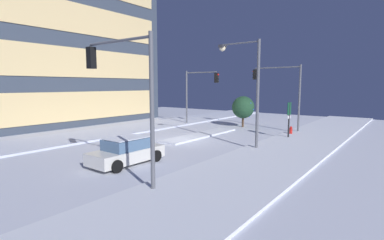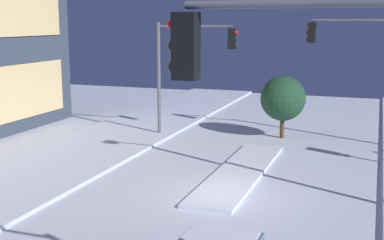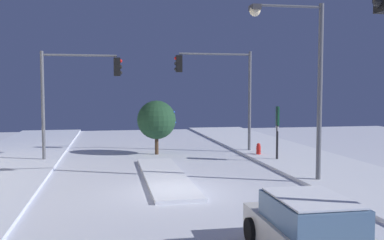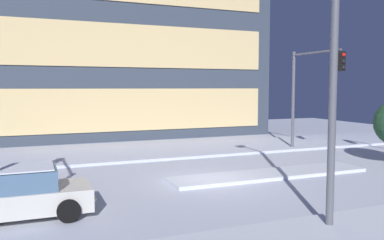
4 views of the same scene
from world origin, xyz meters
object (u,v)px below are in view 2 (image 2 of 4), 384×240
Objects in this scene: traffic_light_corner_far_right at (190,58)px; decorated_tree_median at (283,98)px; traffic_light_corner_near_left at (341,133)px; traffic_light_corner_near_right at (365,56)px.

traffic_light_corner_far_right is 5.23m from decorated_tree_median.
traffic_light_corner_far_right is 1.83× the size of decorated_tree_median.
traffic_light_corner_near_right is (18.94, 0.23, -0.11)m from traffic_light_corner_near_left.
traffic_light_corner_near_left is at bearing -63.75° from traffic_light_corner_far_right.
traffic_light_corner_near_left is (-17.54, -8.65, 0.33)m from traffic_light_corner_far_right.
traffic_light_corner_far_right is 0.92× the size of traffic_light_corner_near_left.
traffic_light_corner_near_right is 1.92× the size of decorated_tree_median.
decorated_tree_median is (1.56, -4.54, -2.07)m from traffic_light_corner_far_right.
traffic_light_corner_near_right is 4.51m from decorated_tree_median.
traffic_light_corner_near_left is at bearing 90.71° from traffic_light_corner_near_right.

